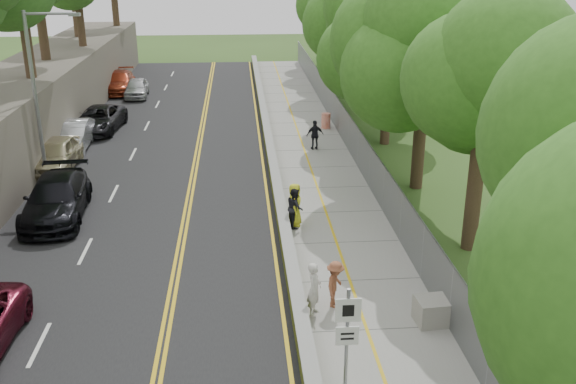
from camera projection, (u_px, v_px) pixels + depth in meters
name	position (u px, v px, depth m)	size (l,w,h in m)	color
ground	(292.00, 334.00, 18.69)	(140.00, 140.00, 0.00)	#33511E
road	(160.00, 172.00, 32.26)	(11.20, 66.00, 0.04)	black
sidewalk	(317.00, 168.00, 32.84)	(4.20, 66.00, 0.05)	gray
jersey_barrier	(272.00, 164.00, 32.58)	(0.42, 66.00, 0.60)	#A6C225
chainlink_fence	(358.00, 148.00, 32.65)	(0.04, 66.00, 2.00)	slate
trees_fenceside	(412.00, 27.00, 30.69)	(7.00, 66.00, 14.00)	#3F7E24
streetlight	(39.00, 86.00, 29.32)	(2.52, 0.22, 8.00)	gray
signpost	(347.00, 333.00, 15.26)	(0.62, 0.09, 3.10)	gray
construction_barrel	(326.00, 121.00, 39.80)	(0.57, 0.57, 0.93)	red
concrete_block	(435.00, 311.00, 19.09)	(1.16, 0.87, 0.77)	gray
car_3	(56.00, 198.00, 26.48)	(2.32, 5.71, 1.66)	black
car_4	(56.00, 155.00, 32.13)	(1.92, 4.78, 1.63)	#B9AE87
car_5	(73.00, 136.00, 35.53)	(1.65, 4.74, 1.56)	silver
car_6	(99.00, 119.00, 39.14)	(2.44, 5.29, 1.47)	black
car_7	(119.00, 82.00, 49.76)	(2.21, 5.44, 1.58)	maroon
car_8	(137.00, 88.00, 48.15)	(1.64, 4.08, 1.39)	#B8B9BC
painter_0	(295.00, 205.00, 25.66)	(0.86, 0.56, 1.77)	yellow
painter_1	(314.00, 289.00, 19.35)	(0.63, 0.41, 1.72)	silver
painter_2	(295.00, 207.00, 25.56)	(0.80, 0.62, 1.64)	black
painter_3	(335.00, 284.00, 19.82)	(0.99, 0.57, 1.53)	brown
person_far	(315.00, 135.00, 35.48)	(0.96, 0.40, 1.64)	black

